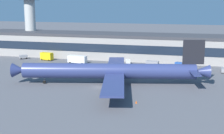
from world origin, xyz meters
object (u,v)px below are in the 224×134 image
control_tower (30,13)px  belt_loader (183,65)px  follow_me_car (128,62)px  stair_truck (47,56)px  baggage_tug (23,57)px  airliner (112,71)px  fuel_truck (78,59)px  traffic_cone_0 (136,102)px  crew_van (153,64)px

control_tower → belt_loader: (79.87, -19.35, -19.63)m
follow_me_car → stair_truck: 38.48m
baggage_tug → stair_truck: stair_truck is taller
follow_me_car → belt_loader: size_ratio=0.72×
belt_loader → baggage_tug: bearing=179.2°
airliner → fuel_truck: bearing=127.3°
traffic_cone_0 → crew_van: bearing=93.0°
airliner → crew_van: airliner is taller
traffic_cone_0 → airliner: bearing=123.1°
follow_me_car → belt_loader: (23.45, -1.15, 0.06)m
baggage_tug → stair_truck: 12.35m
fuel_truck → stair_truck: bearing=168.6°
belt_loader → traffic_cone_0: size_ratio=9.63×
control_tower → baggage_tug: size_ratio=8.33×
baggage_tug → stair_truck: (12.31, -0.29, 0.89)m
baggage_tug → stair_truck: size_ratio=0.63×
fuel_truck → crew_van: bearing=0.7°
control_tower → fuel_truck: 45.17m
stair_truck → traffic_cone_0: 74.24m
airliner → traffic_cone_0: 21.64m
baggage_tug → crew_van: bearing=-3.0°
stair_truck → follow_me_car: bearing=0.7°
stair_truck → fuel_truck: size_ratio=0.73×
follow_me_car → crew_van: 11.72m
stair_truck → crew_van: bearing=-3.4°
follow_me_car → fuel_truck: 22.14m
airliner → stair_truck: airliner is taller
baggage_tug → airliner: bearing=-33.6°
stair_truck → fuel_truck: 17.01m
baggage_tug → traffic_cone_0: size_ratio=5.85×
follow_me_car → baggage_tug: (-50.78, -0.15, -0.00)m
stair_truck → belt_loader: bearing=-0.7°
belt_loader → airliner: bearing=-121.9°
fuel_truck → traffic_cone_0: size_ratio=12.65×
stair_truck → airliner: bearing=-40.6°
follow_me_car → traffic_cone_0: bearing=-75.4°
fuel_truck → control_tower: bearing=147.6°
control_tower → stair_truck: (17.95, -18.63, -18.80)m
control_tower → traffic_cone_0: (70.24, -71.31, -20.44)m
control_tower → stair_truck: control_tower is taller
fuel_truck → traffic_cone_0: (35.61, -49.30, -1.54)m
airliner → stair_truck: bearing=139.4°
airliner → follow_me_car: bearing=93.6°
belt_loader → fuel_truck: fuel_truck is taller
airliner → baggage_tug: (-53.01, 35.15, -3.37)m
airliner → stair_truck: 53.65m
baggage_tug → fuel_truck: bearing=-7.2°
baggage_tug → traffic_cone_0: bearing=-39.3°
belt_loader → stair_truck: stair_truck is taller
belt_loader → traffic_cone_0: bearing=-100.5°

